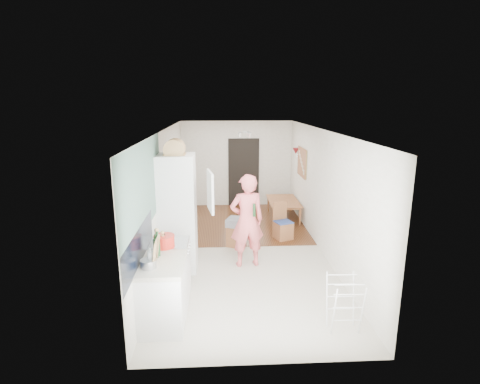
{
  "coord_description": "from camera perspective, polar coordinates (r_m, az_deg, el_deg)",
  "views": [
    {
      "loc": [
        -0.48,
        -7.32,
        3.07
      ],
      "look_at": [
        -0.08,
        0.2,
        1.22
      ],
      "focal_mm": 28.0,
      "sensor_mm": 36.0,
      "label": 1
    }
  ],
  "objects": [
    {
      "name": "worktop",
      "position": [
        5.31,
        -11.85,
        -10.74
      ],
      "size": [
        0.62,
        0.92,
        0.06
      ],
      "primitive_type": "cube",
      "color": "beige",
      "rests_on": "room_shell"
    },
    {
      "name": "pepper_mill_back",
      "position": [
        5.75,
        -11.69,
        -7.35
      ],
      "size": [
        0.06,
        0.06,
        0.2
      ],
      "primitive_type": "cylinder",
      "rotation": [
        0.0,
        0.0,
        -0.01
      ],
      "color": "tan",
      "rests_on": "worktop"
    },
    {
      "name": "base_cabinet",
      "position": [
        5.52,
        -11.6,
        -15.09
      ],
      "size": [
        0.6,
        0.9,
        0.86
      ],
      "primitive_type": "cube",
      "color": "silver",
      "rests_on": "room_shell"
    },
    {
      "name": "held_bottle",
      "position": [
        6.78,
        2.17,
        -2.77
      ],
      "size": [
        0.05,
        0.05,
        0.24
      ],
      "primitive_type": "cylinder",
      "color": "#1A401E",
      "rests_on": "person"
    },
    {
      "name": "chopping_boards",
      "position": [
        5.21,
        -12.68,
        -8.75
      ],
      "size": [
        0.12,
        0.27,
        0.36
      ],
      "primitive_type": null,
      "rotation": [
        0.0,
        0.0,
        -0.32
      ],
      "color": "tan",
      "rests_on": "worktop"
    },
    {
      "name": "person",
      "position": [
        6.94,
        1.06,
        -3.14
      ],
      "size": [
        0.84,
        0.63,
        2.09
      ],
      "primitive_type": "imported",
      "rotation": [
        0.0,
        0.0,
        3.31
      ],
      "color": "#EE6669",
      "rests_on": "floor"
    },
    {
      "name": "wall_sconce",
      "position": [
        10.17,
        8.5,
        6.2
      ],
      "size": [
        0.18,
        0.18,
        0.16
      ],
      "primitive_type": "cone",
      "color": "maroon",
      "rests_on": "room_shell"
    },
    {
      "name": "cooker_top",
      "position": [
        5.99,
        -10.78,
        -7.68
      ],
      "size": [
        0.6,
        0.6,
        0.04
      ],
      "primitive_type": "cube",
      "color": "#B3B4B6",
      "rests_on": "room_shell"
    },
    {
      "name": "steel_pan",
      "position": [
        5.17,
        -13.76,
        -10.55
      ],
      "size": [
        0.28,
        0.28,
        0.11
      ],
      "primitive_type": "cylinder",
      "rotation": [
        0.0,
        0.0,
        -0.34
      ],
      "color": "#B3B4B6",
      "rests_on": "worktop"
    },
    {
      "name": "tile_splashback",
      "position": [
        5.26,
        -15.08,
        -8.09
      ],
      "size": [
        0.02,
        1.9,
        0.5
      ],
      "primitive_type": "cube",
      "color": "black",
      "rests_on": "room_shell"
    },
    {
      "name": "range_cooker",
      "position": [
        6.17,
        -10.59,
        -11.66
      ],
      "size": [
        0.6,
        0.6,
        0.88
      ],
      "primitive_type": "cube",
      "color": "silver",
      "rests_on": "room_shell"
    },
    {
      "name": "red_casserole",
      "position": [
        5.78,
        -11.46,
        -7.34
      ],
      "size": [
        0.36,
        0.36,
        0.19
      ],
      "primitive_type": "cylinder",
      "rotation": [
        0.0,
        0.0,
        -0.13
      ],
      "color": "red",
      "rests_on": "cooker_top"
    },
    {
      "name": "pepper_mill_front",
      "position": [
        5.75,
        -12.52,
        -7.2
      ],
      "size": [
        0.07,
        0.07,
        0.24
      ],
      "primitive_type": "cylinder",
      "rotation": [
        0.0,
        0.0,
        0.14
      ],
      "color": "tan",
      "rests_on": "worktop"
    },
    {
      "name": "fridge_housing",
      "position": [
        6.89,
        -9.5,
        -3.23
      ],
      "size": [
        0.66,
        0.66,
        2.15
      ],
      "primitive_type": "cube",
      "color": "silver",
      "rests_on": "room_shell"
    },
    {
      "name": "dining_table",
      "position": [
        10.03,
        6.75,
        -2.86
      ],
      "size": [
        0.67,
        1.2,
        0.42
      ],
      "primitive_type": "imported",
      "rotation": [
        0.0,
        0.0,
        1.57
      ],
      "color": "brown",
      "rests_on": "floor"
    },
    {
      "name": "pinboard_frame",
      "position": [
        9.57,
        9.37,
        4.49
      ],
      "size": [
        0.0,
        0.94,
        0.74
      ],
      "primitive_type": "cube",
      "color": "brown",
      "rests_on": "room_shell"
    },
    {
      "name": "wood_floor_overlay",
      "position": [
        9.69,
        -0.04,
        -4.63
      ],
      "size": [
        3.2,
        3.3,
        0.01
      ],
      "primitive_type": "cube",
      "color": "brown",
      "rests_on": "room_shell"
    },
    {
      "name": "bottle_c",
      "position": [
        5.19,
        -13.44,
        -9.88
      ],
      "size": [
        0.09,
        0.09,
        0.2
      ],
      "primitive_type": "cylinder",
      "rotation": [
        0.0,
        0.0,
        0.09
      ],
      "color": "silver",
      "rests_on": "worktop"
    },
    {
      "name": "drying_rack",
      "position": [
        5.47,
        15.59,
        -16.18
      ],
      "size": [
        0.41,
        0.37,
        0.77
      ],
      "primitive_type": null,
      "rotation": [
        0.0,
        0.0,
        -0.04
      ],
      "color": "silver",
      "rests_on": "floor"
    },
    {
      "name": "bottle_b",
      "position": [
        5.47,
        -12.41,
        -8.06
      ],
      "size": [
        0.07,
        0.07,
        0.29
      ],
      "primitive_type": "cylinder",
      "rotation": [
        0.0,
        0.0,
        -0.13
      ],
      "color": "#1A401E",
      "rests_on": "worktop"
    },
    {
      "name": "grey_drape",
      "position": [
        8.04,
        -0.55,
        -4.61
      ],
      "size": [
        0.49,
        0.49,
        0.17
      ],
      "primitive_type": "cube",
      "rotation": [
        0.0,
        0.0,
        -0.36
      ],
      "color": "gray",
      "rests_on": "stool"
    },
    {
      "name": "fridge_door",
      "position": [
        6.43,
        -4.55,
        0.09
      ],
      "size": [
        0.14,
        0.56,
        0.7
      ],
      "primitive_type": "cube",
      "rotation": [
        0.0,
        0.0,
        -1.4
      ],
      "color": "silver",
      "rests_on": "room_shell"
    },
    {
      "name": "room_shell",
      "position": [
        7.56,
        0.69,
        -0.12
      ],
      "size": [
        3.2,
        7.0,
        2.5
      ],
      "primitive_type": null,
      "color": "white",
      "rests_on": "ground"
    },
    {
      "name": "doorway_recess",
      "position": [
        11.02,
        0.56,
        2.99
      ],
      "size": [
        0.9,
        0.04,
        2.0
      ],
      "primitive_type": "cube",
      "color": "black",
      "rests_on": "room_shell"
    },
    {
      "name": "sage_wall_panel",
      "position": [
        5.57,
        -14.44,
        0.72
      ],
      "size": [
        0.02,
        3.0,
        1.3
      ],
      "primitive_type": "cube",
      "color": "slate",
      "rests_on": "room_shell"
    },
    {
      "name": "floor",
      "position": [
        7.96,
        0.67,
        -8.89
      ],
      "size": [
        3.2,
        7.0,
        0.01
      ],
      "primitive_type": "cube",
      "color": "beige",
      "rests_on": "ground"
    },
    {
      "name": "pinboard",
      "position": [
        9.57,
        9.46,
        4.49
      ],
      "size": [
        0.03,
        0.9,
        0.7
      ],
      "primitive_type": "cube",
      "color": "tan",
      "rests_on": "room_shell"
    },
    {
      "name": "stool",
      "position": [
        8.13,
        -0.6,
        -6.69
      ],
      "size": [
        0.45,
        0.45,
        0.45
      ],
      "primitive_type": null,
      "rotation": [
        0.0,
        0.0,
        -0.42
      ],
      "color": "brown",
      "rests_on": "floor"
    },
    {
      "name": "fridge_interior",
      "position": [
        6.74,
        -7.04,
        0.66
      ],
      "size": [
        0.02,
        0.52,
        0.66
      ],
      "primitive_type": "cube",
      "color": "white",
      "rests_on": "room_shell"
    },
    {
      "name": "bottle_a",
      "position": [
        5.41,
        -12.71,
        -8.37
      ],
      "size": [
        0.07,
        0.07,
        0.28
      ],
      "primitive_type": "cylinder",
      "rotation": [
        0.0,
        0.0,
        -0.04
      ],
      "color": "#1A401E",
      "rests_on": "worktop"
    },
    {
      "name": "dining_chair",
      "position": [
        8.49,
        6.61,
        -4.47
      ],
      "size": [
        0.46,
        0.46,
        0.84
      ],
      "primitive_type": null,
      "rotation": [
        0.0,
        0.0,
        0.36
      ],
      "color": "brown",
      "rests_on": "floor"
    },
    {
      "name": "bread_bin",
      "position": [
        6.62,
        -9.94,
        6.46
      ],
      "size": [
        0.42,
        0.4,
        0.2
      ],
      "primitive_type": null,
      "rotation": [
        0.0,
        0.0,
        -0.14
      ],
      "color": "tan",
      "rests_on": "fridge_housing"
    }
  ]
}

